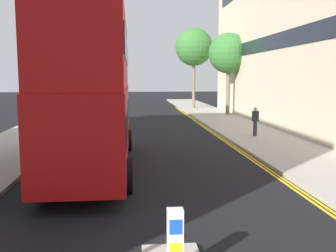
{
  "coord_description": "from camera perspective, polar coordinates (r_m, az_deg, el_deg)",
  "views": [
    {
      "loc": [
        -0.72,
        -2.01,
        3.44
      ],
      "look_at": [
        0.5,
        11.0,
        1.8
      ],
      "focal_mm": 41.8,
      "sensor_mm": 36.0,
      "label": 1
    }
  ],
  "objects": [
    {
      "name": "street_tree_near",
      "position": [
        34.91,
        8.83,
        10.38
      ],
      "size": [
        3.5,
        3.5,
        7.1
      ],
      "color": "#6B6047",
      "rests_on": "sidewalk_right"
    },
    {
      "name": "double_decker_bus_away",
      "position": [
        14.84,
        -10.83,
        5.44
      ],
      "size": [
        2.82,
        10.82,
        5.64
      ],
      "color": "#B20F0F",
      "rests_on": "ground"
    },
    {
      "name": "sidewalk_left",
      "position": [
        19.21,
        -22.83,
        -3.51
      ],
      "size": [
        4.0,
        80.0,
        0.14
      ],
      "primitive_type": "cube",
      "color": "#ADA89E",
      "rests_on": "ground"
    },
    {
      "name": "kerb_line_outer",
      "position": [
        17.15,
        12.16,
        -4.56
      ],
      "size": [
        0.1,
        56.0,
        0.01
      ],
      "primitive_type": "cube",
      "color": "yellow",
      "rests_on": "ground"
    },
    {
      "name": "street_tree_mid",
      "position": [
        42.28,
        3.81,
        11.38
      ],
      "size": [
        3.97,
        3.97,
        8.44
      ],
      "color": "#6B6047",
      "rests_on": "sidewalk_right"
    },
    {
      "name": "kerb_line_inner",
      "position": [
        17.11,
        11.65,
        -4.58
      ],
      "size": [
        0.1,
        56.0,
        0.01
      ],
      "primitive_type": "cube",
      "color": "yellow",
      "rests_on": "ground"
    },
    {
      "name": "sidewalk_right",
      "position": [
        19.69,
        16.26,
        -2.98
      ],
      "size": [
        4.0,
        80.0,
        0.14
      ],
      "primitive_type": "cube",
      "color": "#ADA89E",
      "rests_on": "ground"
    },
    {
      "name": "pedestrian_far",
      "position": [
        22.5,
        12.61,
        0.72
      ],
      "size": [
        0.34,
        0.22,
        1.62
      ],
      "color": "#2D2D38",
      "rests_on": "sidewalk_right"
    },
    {
      "name": "keep_left_bollard",
      "position": [
        7.03,
        1.04,
        -16.63
      ],
      "size": [
        0.36,
        0.28,
        1.11
      ],
      "color": "silver",
      "rests_on": "traffic_island"
    },
    {
      "name": "townhouse_terrace_right",
      "position": [
        31.04,
        22.67,
        14.13
      ],
      "size": [
        10.08,
        28.0,
        14.99
      ],
      "color": "beige",
      "rests_on": "ground"
    }
  ]
}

